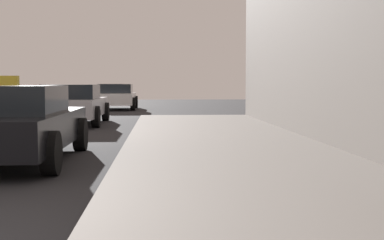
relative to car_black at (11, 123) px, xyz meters
The scene contains 4 objects.
car_black is the anchor object (origin of this frame).
car_silver 8.38m from the car_black, 92.21° to the left, with size 2.01×4.52×1.27m.
car_white 18.21m from the car_black, 89.16° to the left, with size 2.04×4.43×1.27m.
car_red 28.16m from the car_black, 91.60° to the left, with size 2.02×4.37×1.27m.
Camera 1 is at (2.69, -3.70, 1.31)m, focal length 50.39 mm.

